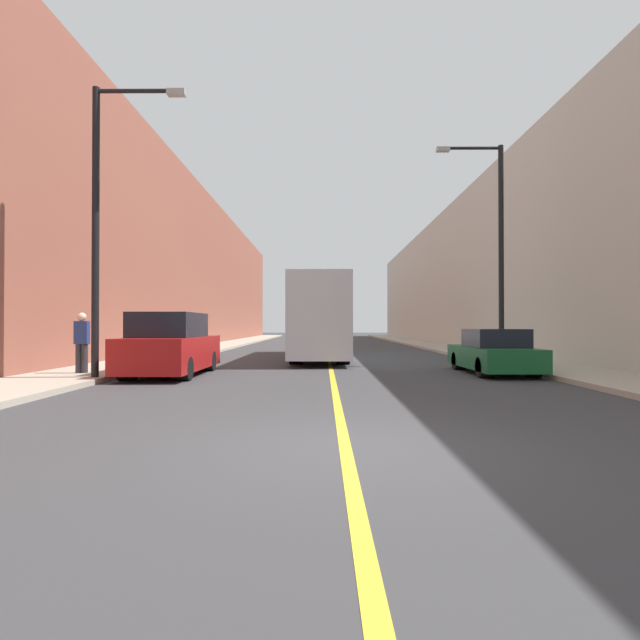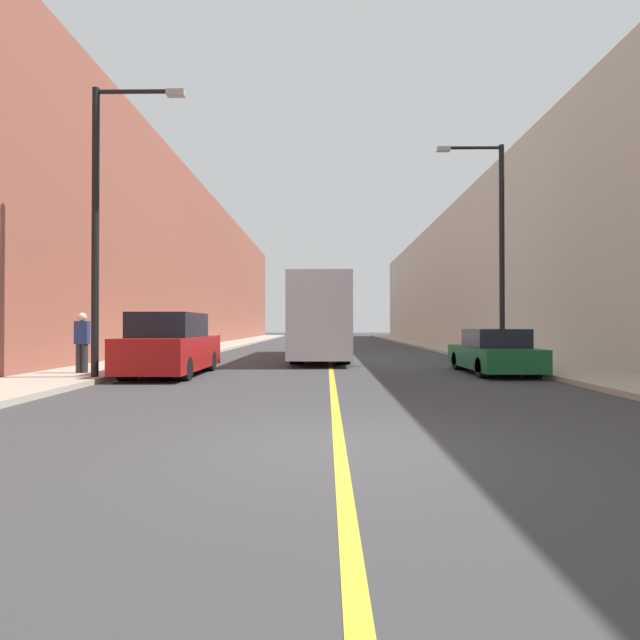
{
  "view_description": "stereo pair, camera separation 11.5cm",
  "coord_description": "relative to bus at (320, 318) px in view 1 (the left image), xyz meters",
  "views": [
    {
      "loc": [
        -0.28,
        -6.4,
        1.57
      ],
      "look_at": [
        -0.39,
        10.93,
        1.75
      ],
      "focal_mm": 28.0,
      "sensor_mm": 36.0,
      "label": 1
    },
    {
      "loc": [
        -0.17,
        -6.4,
        1.57
      ],
      "look_at": [
        -0.39,
        10.93,
        1.75
      ],
      "focal_mm": 28.0,
      "sensor_mm": 36.0,
      "label": 2
    }
  ],
  "objects": [
    {
      "name": "sidewalk_right",
      "position": [
        8.09,
        12.78,
        -1.83
      ],
      "size": [
        2.8,
        72.0,
        0.14
      ],
      "primitive_type": "cube",
      "color": "#A89E8C",
      "rests_on": "ground"
    },
    {
      "name": "ground_plane",
      "position": [
        0.42,
        -17.22,
        -1.9
      ],
      "size": [
        200.0,
        200.0,
        0.0
      ],
      "primitive_type": "plane",
      "color": "#38383A"
    },
    {
      "name": "building_row_right",
      "position": [
        11.49,
        12.78,
        3.35
      ],
      "size": [
        4.0,
        72.0,
        10.49
      ],
      "primitive_type": "cube",
      "color": "#B7B2A3",
      "rests_on": "ground"
    },
    {
      "name": "car_right_near",
      "position": [
        5.66,
        -7.45,
        -1.24
      ],
      "size": [
        1.83,
        4.47,
        1.45
      ],
      "color": "#145128",
      "rests_on": "ground"
    },
    {
      "name": "street_lamp_right",
      "position": [
        6.79,
        -4.46,
        2.96
      ],
      "size": [
        2.58,
        0.24,
        8.35
      ],
      "color": "black",
      "rests_on": "sidewalk_right"
    },
    {
      "name": "road_center_line",
      "position": [
        0.42,
        12.78,
        -1.89
      ],
      "size": [
        0.16,
        72.0,
        0.01
      ],
      "primitive_type": "cube",
      "color": "gold",
      "rests_on": "ground"
    },
    {
      "name": "building_row_left",
      "position": [
        -10.65,
        12.78,
        3.96
      ],
      "size": [
        4.0,
        72.0,
        11.72
      ],
      "primitive_type": "cube",
      "color": "brown",
      "rests_on": "ground"
    },
    {
      "name": "street_lamp_left",
      "position": [
        -5.94,
        -9.93,
        2.79
      ],
      "size": [
        2.58,
        0.24,
        8.01
      ],
      "color": "black",
      "rests_on": "sidewalk_left"
    },
    {
      "name": "pedestrian",
      "position": [
        -7.07,
        -8.78,
        -0.82
      ],
      "size": [
        0.4,
        0.25,
        1.8
      ],
      "color": "#2D2D33",
      "rests_on": "sidewalk_left"
    },
    {
      "name": "sidewalk_left",
      "position": [
        -7.25,
        12.78,
        -1.83
      ],
      "size": [
        2.8,
        72.0,
        0.14
      ],
      "primitive_type": "cube",
      "color": "#A89E8C",
      "rests_on": "ground"
    },
    {
      "name": "parked_suv_left",
      "position": [
        -4.6,
        -8.14,
        -1.0
      ],
      "size": [
        2.01,
        4.91,
        1.95
      ],
      "color": "maroon",
      "rests_on": "ground"
    },
    {
      "name": "bus",
      "position": [
        0.0,
        0.0,
        0.0
      ],
      "size": [
        2.41,
        11.81,
        3.57
      ],
      "color": "silver",
      "rests_on": "ground"
    }
  ]
}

